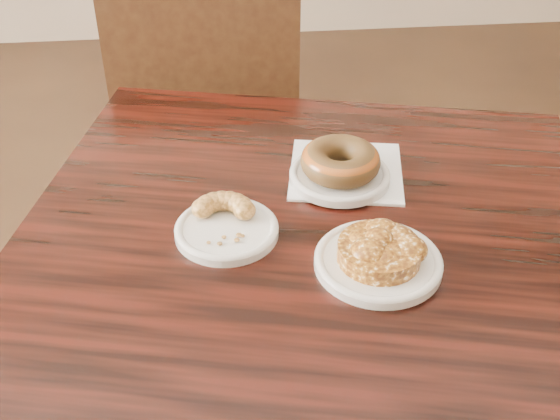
{
  "coord_description": "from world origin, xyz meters",
  "views": [
    {
      "loc": [
        -0.13,
        -0.83,
        1.35
      ],
      "look_at": [
        -0.06,
        -0.08,
        0.8
      ],
      "focal_mm": 45.0,
      "sensor_mm": 36.0,
      "label": 1
    }
  ],
  "objects": [
    {
      "name": "cafe_table",
      "position": [
        -0.02,
        -0.07,
        0.38
      ],
      "size": [
        0.98,
        0.98,
        0.75
      ],
      "primitive_type": "cube",
      "rotation": [
        0.0,
        0.0,
        -0.24
      ],
      "color": "black",
      "rests_on": "floor"
    },
    {
      "name": "chair_far",
      "position": [
        -0.16,
        0.69,
        0.45
      ],
      "size": [
        0.45,
        0.45,
        0.9
      ],
      "primitive_type": null,
      "rotation": [
        0.0,
        0.0,
        3.17
      ],
      "color": "black",
      "rests_on": "floor"
    },
    {
      "name": "napkin",
      "position": [
        0.06,
        0.08,
        0.75
      ],
      "size": [
        0.2,
        0.2,
        0.0
      ],
      "primitive_type": "cube",
      "rotation": [
        0.0,
        0.0,
        -0.18
      ],
      "color": "white",
      "rests_on": "cafe_table"
    },
    {
      "name": "plate_donut",
      "position": [
        0.05,
        0.05,
        0.76
      ],
      "size": [
        0.15,
        0.15,
        0.01
      ],
      "primitive_type": "cylinder",
      "color": "silver",
      "rests_on": "napkin"
    },
    {
      "name": "plate_cruller",
      "position": [
        -0.13,
        -0.06,
        0.76
      ],
      "size": [
        0.14,
        0.14,
        0.01
      ],
      "primitive_type": "cylinder",
      "color": "white",
      "rests_on": "cafe_table"
    },
    {
      "name": "plate_fritter",
      "position": [
        0.06,
        -0.15,
        0.76
      ],
      "size": [
        0.17,
        0.17,
        0.01
      ],
      "primitive_type": "cylinder",
      "color": "white",
      "rests_on": "cafe_table"
    },
    {
      "name": "glazed_donut",
      "position": [
        0.05,
        0.05,
        0.79
      ],
      "size": [
        0.12,
        0.12,
        0.04
      ],
      "primitive_type": "torus",
      "color": "brown",
      "rests_on": "plate_donut"
    },
    {
      "name": "apple_fritter",
      "position": [
        0.06,
        -0.15,
        0.78
      ],
      "size": [
        0.15,
        0.15,
        0.04
      ],
      "primitive_type": null,
      "color": "#401D06",
      "rests_on": "plate_fritter"
    },
    {
      "name": "cruller_fragment",
      "position": [
        -0.13,
        -0.06,
        0.78
      ],
      "size": [
        0.1,
        0.1,
        0.03
      ],
      "primitive_type": null,
      "color": "brown",
      "rests_on": "plate_cruller"
    }
  ]
}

